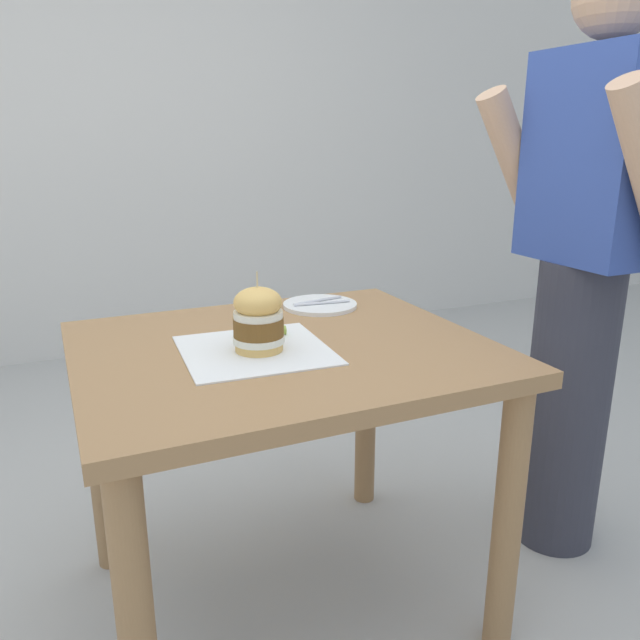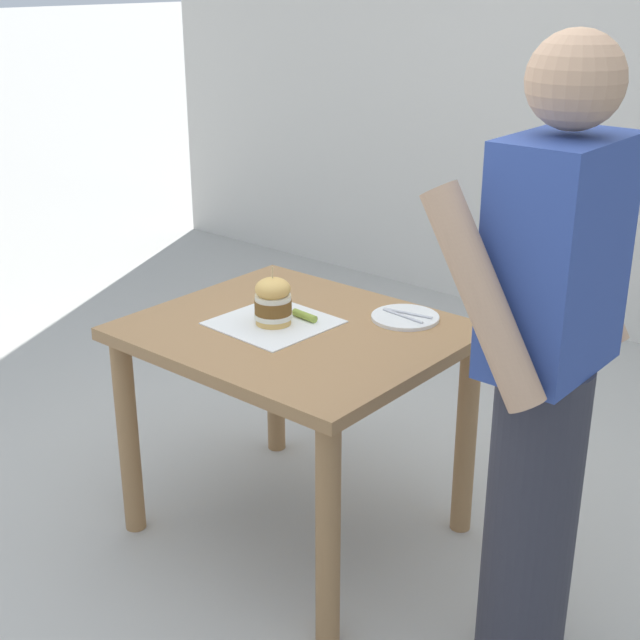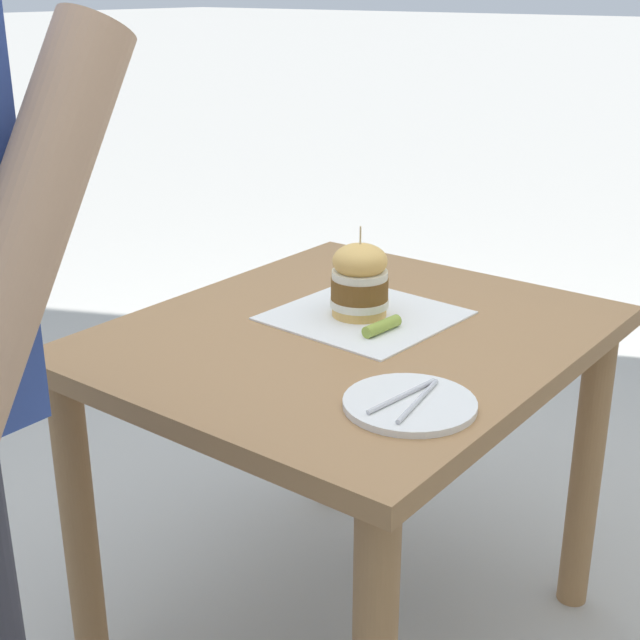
{
  "view_description": "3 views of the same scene",
  "coord_description": "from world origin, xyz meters",
  "px_view_note": "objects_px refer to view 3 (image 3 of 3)",
  "views": [
    {
      "loc": [
        1.36,
        -0.5,
        1.24
      ],
      "look_at": [
        0.0,
        0.1,
        0.8
      ],
      "focal_mm": 35.0,
      "sensor_mm": 36.0,
      "label": 1
    },
    {
      "loc": [
        1.95,
        1.74,
        1.8
      ],
      "look_at": [
        0.0,
        0.1,
        0.8
      ],
      "focal_mm": 50.0,
      "sensor_mm": 36.0,
      "label": 2
    },
    {
      "loc": [
        -0.96,
        1.35,
        1.4
      ],
      "look_at": [
        0.0,
        0.1,
        0.8
      ],
      "focal_mm": 50.0,
      "sensor_mm": 36.0,
      "label": 3
    }
  ],
  "objects_px": {
    "patio_table": "(350,389)",
    "sandwich": "(360,280)",
    "pickle_spear": "(382,326)",
    "side_plate_with_forks": "(410,404)"
  },
  "relations": [
    {
      "from": "patio_table",
      "to": "pickle_spear",
      "type": "height_order",
      "value": "pickle_spear"
    },
    {
      "from": "pickle_spear",
      "to": "side_plate_with_forks",
      "type": "distance_m",
      "value": 0.33
    },
    {
      "from": "patio_table",
      "to": "sandwich",
      "type": "bearing_deg",
      "value": -68.02
    },
    {
      "from": "sandwich",
      "to": "pickle_spear",
      "type": "bearing_deg",
      "value": 150.3
    },
    {
      "from": "patio_table",
      "to": "pickle_spear",
      "type": "bearing_deg",
      "value": -164.3
    },
    {
      "from": "pickle_spear",
      "to": "side_plate_with_forks",
      "type": "relative_size",
      "value": 0.44
    },
    {
      "from": "patio_table",
      "to": "sandwich",
      "type": "distance_m",
      "value": 0.22
    },
    {
      "from": "patio_table",
      "to": "pickle_spear",
      "type": "relative_size",
      "value": 10.26
    },
    {
      "from": "patio_table",
      "to": "side_plate_with_forks",
      "type": "relative_size",
      "value": 4.47
    },
    {
      "from": "patio_table",
      "to": "sandwich",
      "type": "height_order",
      "value": "sandwich"
    }
  ]
}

